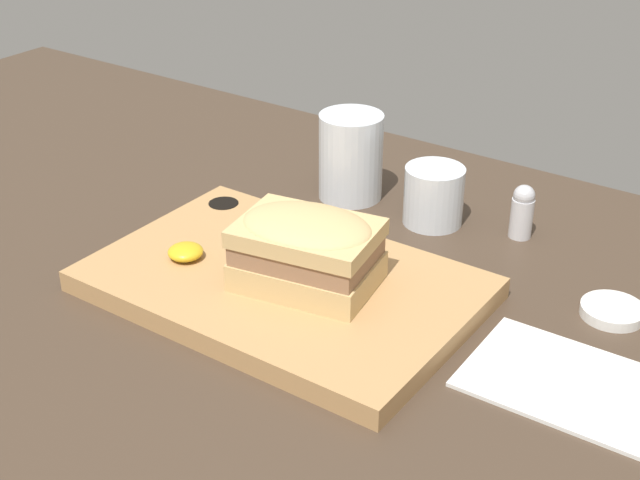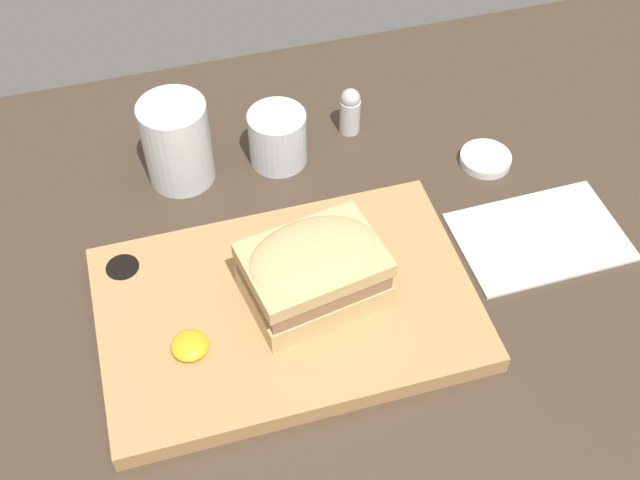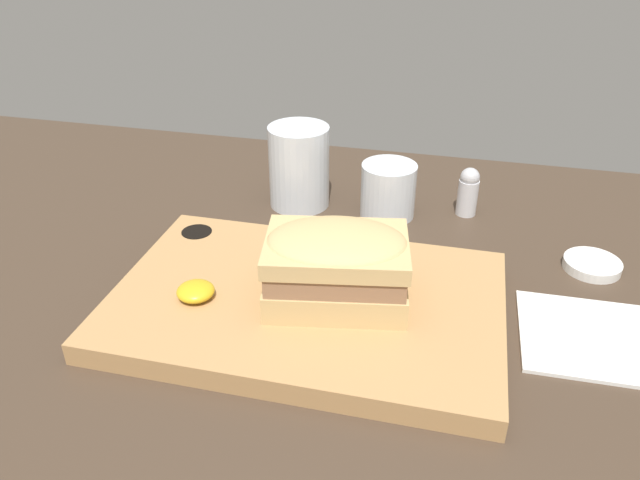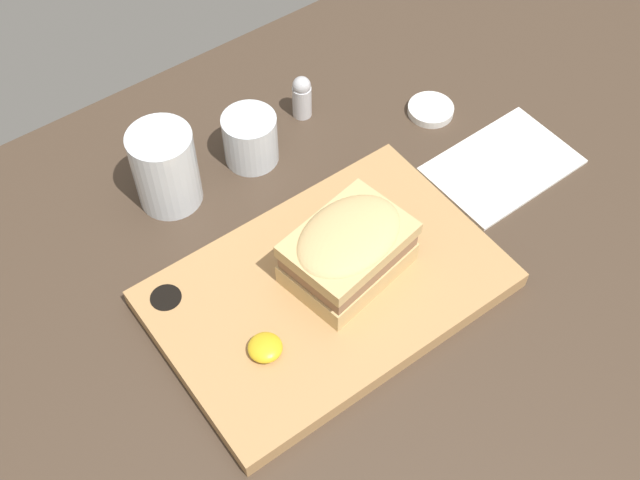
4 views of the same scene
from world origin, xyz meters
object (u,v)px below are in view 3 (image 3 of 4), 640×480
object	(u,v)px
water_glass	(299,172)
salt_shaker	(468,191)
serving_board	(306,303)
sandwich	(334,262)
wine_glass	(388,193)
condiment_dish	(592,265)
napkin	(621,342)

from	to	relation	value
water_glass	salt_shaker	bearing A→B (deg)	5.95
serving_board	sandwich	xyz separation A→B (cm)	(2.81, 0.06, 5.29)
wine_glass	condiment_dish	distance (cm)	25.66
wine_glass	condiment_dish	bearing A→B (deg)	-17.27
water_glass	salt_shaker	size ratio (longest dim) A/B	1.68
salt_shaker	condiment_dish	size ratio (longest dim) A/B	1.02
napkin	salt_shaker	world-z (taller)	salt_shaker
sandwich	salt_shaker	world-z (taller)	sandwich
water_glass	salt_shaker	distance (cm)	22.10
serving_board	salt_shaker	distance (cm)	29.74
serving_board	wine_glass	distance (cm)	23.58
wine_glass	napkin	size ratio (longest dim) A/B	0.37
napkin	wine_glass	bearing A→B (deg)	140.92
water_glass	condiment_dish	xyz separation A→B (cm)	(36.32, -7.96, -4.15)
water_glass	napkin	world-z (taller)	water_glass
serving_board	wine_glass	bearing A→B (deg)	78.01
sandwich	napkin	bearing A→B (deg)	4.74
sandwich	wine_glass	world-z (taller)	sandwich
wine_glass	napkin	xyz separation A→B (cm)	(25.43, -20.65, -2.88)
serving_board	wine_glass	size ratio (longest dim) A/B	5.47
serving_board	napkin	world-z (taller)	serving_board
water_glass	napkin	size ratio (longest dim) A/B	0.57
sandwich	wine_glass	xyz separation A→B (cm)	(2.08, 22.93, -3.36)
serving_board	wine_glass	world-z (taller)	wine_glass
water_glass	wine_glass	xyz separation A→B (cm)	(11.93, -0.38, -1.62)
sandwich	salt_shaker	xyz separation A→B (cm)	(12.08, 25.60, -3.15)
napkin	salt_shaker	size ratio (longest dim) A/B	2.93
salt_shaker	condiment_dish	distance (cm)	17.87
napkin	water_glass	bearing A→B (deg)	150.63
serving_board	condiment_dish	xyz separation A→B (cm)	(29.27, 15.41, -0.59)
serving_board	water_glass	size ratio (longest dim) A/B	3.57
serving_board	salt_shaker	size ratio (longest dim) A/B	5.99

